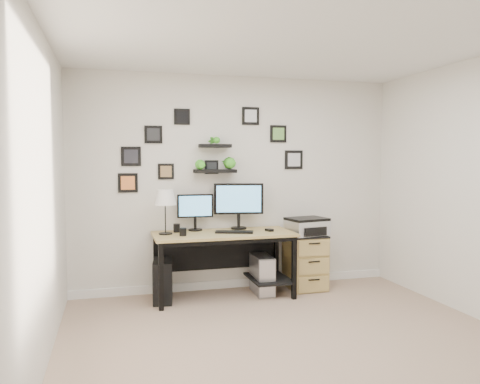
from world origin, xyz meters
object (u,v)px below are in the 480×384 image
object	(u,v)px
mug	(183,232)
file_cabinet	(305,261)
desk	(226,243)
monitor_left	(195,209)
monitor_right	(239,202)
pc_tower_grey	(262,274)
printer	(307,226)
table_lamp	(165,198)
pc_tower_black	(163,280)

from	to	relation	value
mug	file_cabinet	size ratio (longest dim) A/B	0.13
desk	file_cabinet	bearing A→B (deg)	3.26
monitor_left	monitor_right	size ratio (longest dim) A/B	0.73
pc_tower_grey	monitor_left	bearing A→B (deg)	164.39
monitor_left	file_cabinet	distance (m)	1.51
monitor_right	file_cabinet	world-z (taller)	monitor_right
mug	printer	size ratio (longest dim) A/B	0.17
monitor_right	desk	bearing A→B (deg)	-137.33
monitor_right	monitor_left	bearing A→B (deg)	179.00
desk	mug	size ratio (longest dim) A/B	18.42
desk	table_lamp	distance (m)	0.87
desk	pc_tower_grey	distance (m)	0.59
monitor_right	mug	bearing A→B (deg)	-155.92
mug	file_cabinet	bearing A→B (deg)	7.15
mug	pc_tower_grey	distance (m)	1.12
mug	pc_tower_black	world-z (taller)	mug
mug	file_cabinet	distance (m)	1.62
desk	monitor_left	xyz separation A→B (m)	(-0.32, 0.20, 0.38)
monitor_left	table_lamp	world-z (taller)	table_lamp
pc_tower_grey	monitor_right	bearing A→B (deg)	138.92
monitor_left	table_lamp	size ratio (longest dim) A/B	0.86
monitor_right	file_cabinet	distance (m)	1.11
monitor_right	mug	world-z (taller)	monitor_right
monitor_left	printer	world-z (taller)	monitor_left
monitor_left	pc_tower_black	distance (m)	0.89
pc_tower_black	file_cabinet	bearing A→B (deg)	9.49
monitor_left	pc_tower_black	size ratio (longest dim) A/B	0.93
desk	file_cabinet	size ratio (longest dim) A/B	2.39
desk	monitor_left	size ratio (longest dim) A/B	3.70
pc_tower_grey	table_lamp	bearing A→B (deg)	177.61
monitor_right	table_lamp	xyz separation A→B (m)	(-0.90, -0.16, 0.08)
monitor_left	desk	bearing A→B (deg)	-31.44
pc_tower_grey	desk	bearing A→B (deg)	178.03
monitor_left	mug	size ratio (longest dim) A/B	4.97
table_lamp	pc_tower_grey	world-z (taller)	table_lamp
desk	table_lamp	xyz separation A→B (m)	(-0.69, 0.03, 0.53)
desk	monitor_left	world-z (taller)	monitor_left
table_lamp	printer	world-z (taller)	table_lamp
mug	printer	distance (m)	1.55
pc_tower_black	desk	bearing A→B (deg)	7.16
table_lamp	desk	bearing A→B (deg)	-2.65
pc_tower_grey	file_cabinet	world-z (taller)	file_cabinet
table_lamp	mug	distance (m)	0.43
pc_tower_black	file_cabinet	world-z (taller)	file_cabinet
desk	monitor_left	distance (m)	0.53
pc_tower_black	monitor_right	bearing A→B (deg)	18.75
table_lamp	pc_tower_black	xyz separation A→B (m)	(-0.04, -0.02, -0.92)
table_lamp	printer	xyz separation A→B (m)	(1.71, -0.02, -0.38)
table_lamp	pc_tower_black	world-z (taller)	table_lamp
monitor_right	file_cabinet	size ratio (longest dim) A/B	0.88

